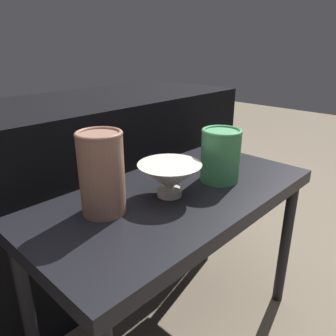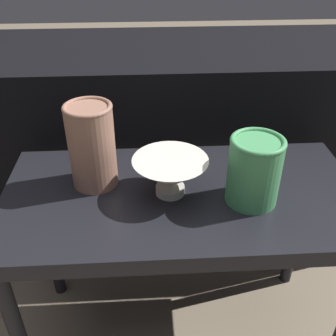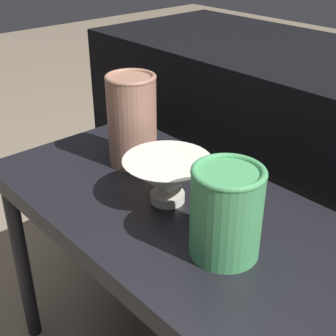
{
  "view_description": "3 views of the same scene",
  "coord_description": "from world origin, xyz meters",
  "views": [
    {
      "loc": [
        -0.61,
        -0.55,
        0.91
      ],
      "look_at": [
        -0.03,
        0.01,
        0.6
      ],
      "focal_mm": 35.0,
      "sensor_mm": 36.0,
      "label": 1
    },
    {
      "loc": [
        -0.08,
        -0.73,
        1.07
      ],
      "look_at": [
        -0.03,
        -0.03,
        0.6
      ],
      "focal_mm": 42.0,
      "sensor_mm": 36.0,
      "label": 2
    },
    {
      "loc": [
        0.55,
        -0.51,
        1.01
      ],
      "look_at": [
        -0.04,
        0.02,
        0.58
      ],
      "focal_mm": 50.0,
      "sensor_mm": 36.0,
      "label": 3
    }
  ],
  "objects": [
    {
      "name": "table",
      "position": [
        0.0,
        0.0,
        0.46
      ],
      "size": [
        0.84,
        0.42,
        0.52
      ],
      "color": "black",
      "rests_on": "ground_plane"
    },
    {
      "name": "vase_colorful_right",
      "position": [
        0.15,
        -0.04,
        0.6
      ],
      "size": [
        0.12,
        0.12,
        0.16
      ],
      "color": "#47995B",
      "rests_on": "table"
    },
    {
      "name": "couch_backdrop",
      "position": [
        0.0,
        0.51,
        0.36
      ],
      "size": [
        1.36,
        0.5,
        0.71
      ],
      "color": "black",
      "rests_on": "ground_plane"
    },
    {
      "name": "bowl",
      "position": [
        -0.03,
        -0.0,
        0.57
      ],
      "size": [
        0.17,
        0.17,
        0.09
      ],
      "color": "silver",
      "rests_on": "table"
    },
    {
      "name": "vase_textured_left",
      "position": [
        -0.2,
        0.05,
        0.62
      ],
      "size": [
        0.11,
        0.11,
        0.2
      ],
      "color": "#996B56",
      "rests_on": "table"
    },
    {
      "name": "ground_plane",
      "position": [
        0.0,
        0.0,
        0.0
      ],
      "size": [
        8.0,
        8.0,
        0.0
      ],
      "primitive_type": "plane",
      "color": "#7F705B"
    }
  ]
}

